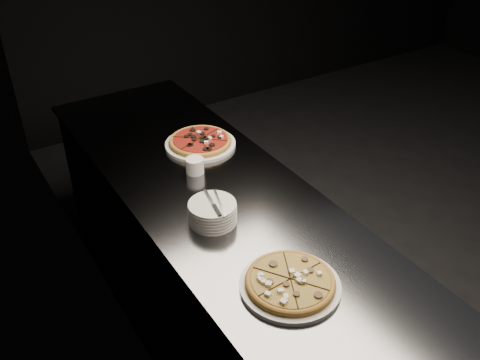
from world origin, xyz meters
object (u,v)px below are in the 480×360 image
cutlery (216,204)px  ramekin (195,165)px  pizza_mushroom (290,283)px  counter (220,271)px  pizza_tomato (200,142)px  plate_stack (212,212)px

cutlery → ramekin: 0.39m
pizza_mushroom → cutlery: 0.45m
counter → pizza_mushroom: pizza_mushroom is taller
cutlery → ramekin: size_ratio=2.39×
pizza_mushroom → pizza_tomato: size_ratio=0.89×
pizza_mushroom → plate_stack: (-0.04, 0.46, 0.02)m
counter → ramekin: size_ratio=30.08×
pizza_tomato → pizza_mushroom: bearing=-101.6°
counter → plate_stack: size_ratio=12.87×
plate_stack → cutlery: bearing=-62.4°
ramekin → plate_stack: bearing=-107.4°
counter → pizza_mushroom: (-0.08, -0.63, 0.48)m
pizza_mushroom → counter: bearing=82.8°
pizza_mushroom → ramekin: ramekin is taller
pizza_mushroom → ramekin: bearing=85.0°
counter → ramekin: ramekin is taller
pizza_mushroom → cutlery: (-0.03, 0.44, 0.07)m
plate_stack → pizza_mushroom: bearing=-85.1°
pizza_tomato → cutlery: (-0.24, -0.57, 0.07)m
pizza_mushroom → cutlery: bearing=94.1°
ramekin → cutlery: bearing=-105.7°
counter → plate_stack: plate_stack is taller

